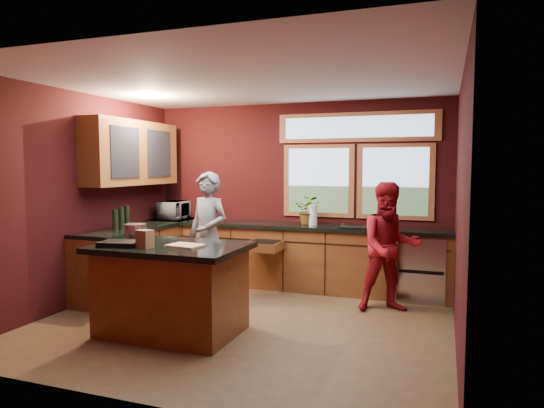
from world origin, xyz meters
The scene contains 14 objects.
floor centered at (0.00, 0.00, 0.00)m, with size 4.50×4.50×0.00m, color brown.
room_shell centered at (-0.60, 0.32, 1.80)m, with size 4.52×4.02×2.71m.
back_counter centered at (0.20, 1.70, 0.46)m, with size 4.50×0.64×0.93m.
left_counter centered at (-1.95, 0.85, 0.47)m, with size 0.64×2.30×0.93m.
island centered at (-0.59, -0.56, 0.48)m, with size 1.55×1.05×0.95m.
person_grey centered at (-0.84, 0.76, 0.85)m, with size 0.62×0.40×1.69m, color slate.
person_red centered at (1.50, 1.01, 0.79)m, with size 0.77×0.60×1.58m, color maroon.
microwave centered at (-1.92, 1.70, 1.07)m, with size 0.51×0.35×0.28m, color #999999.
potted_plant centered at (0.27, 1.75, 1.14)m, with size 0.37×0.32×0.41m, color #999999.
paper_towel centered at (0.35, 1.70, 1.07)m, with size 0.12×0.12×0.28m, color silver.
cutting_board centered at (-0.39, -0.61, 0.95)m, with size 0.35×0.25×0.02m, color tan.
stock_pot centered at (-1.14, -0.41, 1.03)m, with size 0.24×0.24×0.18m, color silver.
paper_bag centered at (-0.74, -0.81, 1.03)m, with size 0.15×0.12×0.18m, color brown.
black_tray centered at (-1.04, -0.81, 0.97)m, with size 0.40×0.28×0.05m, color black.
Camera 1 is at (2.12, -4.95, 1.78)m, focal length 32.00 mm.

